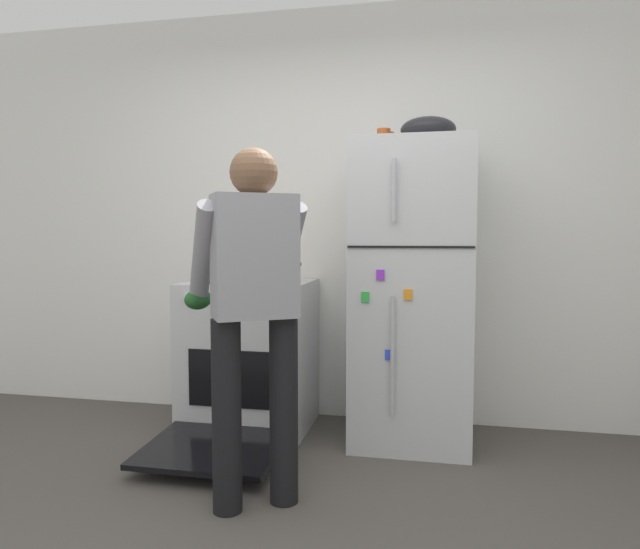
{
  "coord_description": "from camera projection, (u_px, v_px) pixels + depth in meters",
  "views": [
    {
      "loc": [
        0.62,
        -1.79,
        1.22
      ],
      "look_at": [
        -0.03,
        1.32,
        1.0
      ],
      "focal_mm": 31.64,
      "sensor_mm": 36.0,
      "label": 1
    }
  ],
  "objects": [
    {
      "name": "person_cook",
      "position": [
        253.0,
        296.0,
        2.51
      ],
      "size": [
        0.64,
        0.67,
        1.6
      ],
      "color": "black",
      "rests_on": "ground"
    },
    {
      "name": "refrigerator",
      "position": [
        412.0,
        293.0,
        3.33
      ],
      "size": [
        0.68,
        0.72,
        1.76
      ],
      "color": "silver",
      "rests_on": "ground"
    },
    {
      "name": "stove_range",
      "position": [
        249.0,
        357.0,
        3.55
      ],
      "size": [
        0.76,
        1.24,
        0.94
      ],
      "color": "silver",
      "rests_on": "ground"
    },
    {
      "name": "pepper_mill",
      "position": [
        216.0,
        266.0,
        3.78
      ],
      "size": [
        0.05,
        0.05,
        0.16
      ],
      "primitive_type": "cylinder",
      "color": "brown",
      "rests_on": "stove_range"
    },
    {
      "name": "coffee_mug",
      "position": [
        384.0,
        137.0,
        3.35
      ],
      "size": [
        0.11,
        0.08,
        0.1
      ],
      "color": "#B24C1E",
      "rests_on": "refrigerator"
    },
    {
      "name": "kitchen_wall_back",
      "position": [
        343.0,
        216.0,
        3.76
      ],
      "size": [
        6.0,
        0.1,
        2.7
      ],
      "primitive_type": "cube",
      "color": "white",
      "rests_on": "ground"
    },
    {
      "name": "red_pot",
      "position": [
        271.0,
        271.0,
        3.44
      ],
      "size": [
        0.37,
        0.27,
        0.13
      ],
      "color": "orange",
      "rests_on": "stove_range"
    },
    {
      "name": "mixing_bowl",
      "position": [
        428.0,
        130.0,
        3.25
      ],
      "size": [
        0.32,
        0.32,
        0.14
      ],
      "primitive_type": "ellipsoid",
      "color": "black",
      "rests_on": "refrigerator"
    }
  ]
}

